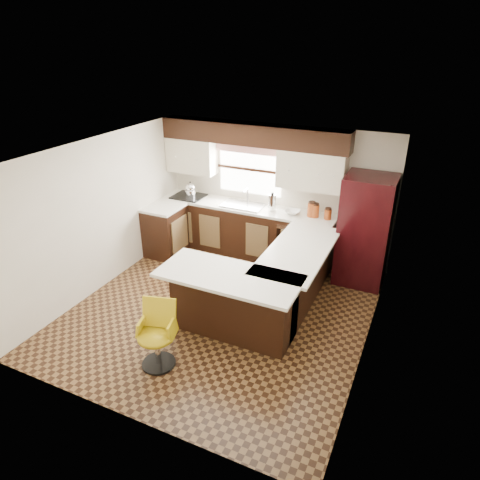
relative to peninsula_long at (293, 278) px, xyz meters
The scene contains 30 objects.
floor 1.18m from the peninsula_long, 145.22° to the right, with size 4.40×4.40×0.00m, color #49301A.
ceiling 2.24m from the peninsula_long, 145.22° to the right, with size 4.40×4.40×0.00m, color silver.
wall_back 1.96m from the peninsula_long, 119.74° to the left, with size 4.40×4.40×0.00m, color beige.
wall_front 3.06m from the peninsula_long, 107.67° to the right, with size 4.40×4.40×0.00m, color beige.
wall_left 3.15m from the peninsula_long, 168.23° to the right, with size 4.40×4.40×0.00m, color beige.
wall_right 1.55m from the peninsula_long, 27.51° to the right, with size 4.40×4.40×0.00m, color beige.
base_cab_back 1.86m from the peninsula_long, 136.64° to the left, with size 3.30×0.60×0.90m, color black.
base_cab_left 2.77m from the peninsula_long, 166.97° to the left, with size 0.60×0.70×0.90m, color black.
counter_back 1.92m from the peninsula_long, 136.64° to the left, with size 3.30×0.60×0.04m, color silver.
counter_left 2.81m from the peninsula_long, 166.97° to the left, with size 0.60×0.70×0.04m, color silver.
soffit 2.60m from the peninsula_long, 132.88° to the left, with size 3.40×0.35×0.36m, color black.
upper_cab_left 3.15m from the peninsula_long, 150.95° to the left, with size 0.94×0.35×0.64m, color beige.
upper_cab_right 1.90m from the peninsula_long, 98.93° to the left, with size 1.14×0.35×0.64m, color beige.
window_pane 2.36m from the peninsula_long, 132.00° to the left, with size 1.20×0.02×0.90m, color white.
valance 2.54m from the peninsula_long, 132.74° to the left, with size 1.30×0.06×0.18m, color #D19B93.
sink 1.95m from the peninsula_long, 138.13° to the left, with size 0.75×0.45×0.03m, color #B2B2B7.
dishwasher 1.05m from the peninsula_long, 109.47° to the left, with size 0.58×0.03×0.78m, color black.
cooktop 2.89m from the peninsula_long, 153.80° to the left, with size 0.58×0.50×0.03m, color black.
peninsula_long is the anchor object (origin of this frame).
peninsula_return 1.11m from the peninsula_long, 118.30° to the right, with size 1.65×0.60×0.90m, color black.
counter_pen_long 0.48m from the peninsula_long, ahead, with size 0.84×1.95×0.04m, color silver.
counter_pen_return 1.29m from the peninsula_long, 117.10° to the right, with size 1.89×0.84×0.04m, color silver.
refrigerator 1.49m from the peninsula_long, 56.07° to the left, with size 0.78×0.75×1.81m, color black.
bar_chair 2.27m from the peninsula_long, 118.53° to the right, with size 0.46×0.46×0.86m, color gold, non-canonical shape.
kettle 2.87m from the peninsula_long, 153.33° to the left, with size 0.21×0.21×0.28m, color silver, non-canonical shape.
percolator 1.66m from the peninsula_long, 123.65° to the left, with size 0.14×0.14×0.30m, color silver.
mixing_bowl 1.46m from the peninsula_long, 110.13° to the left, with size 0.26×0.26×0.06m, color white.
canister_large 1.44m from the peninsula_long, 96.18° to the left, with size 0.14×0.14×0.24m, color #A04216.
canister_med 1.43m from the peninsula_long, 93.33° to the left, with size 0.13×0.13×0.22m, color #A04216.
canister_small 1.43m from the peninsula_long, 83.58° to the left, with size 0.12×0.12×0.17m, color #A04216.
Camera 1 is at (2.50, -4.73, 3.75)m, focal length 32.00 mm.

